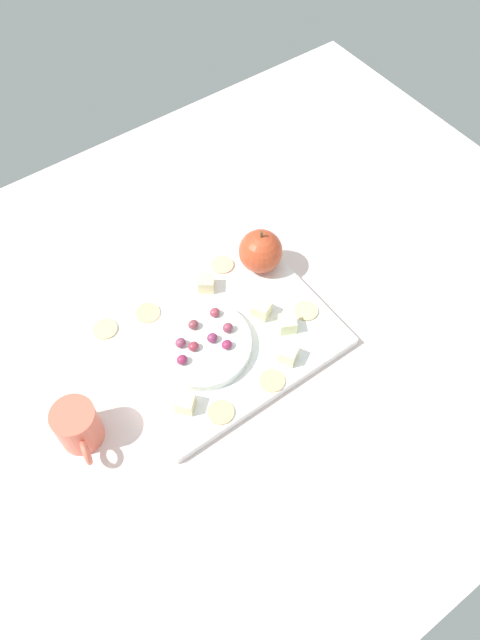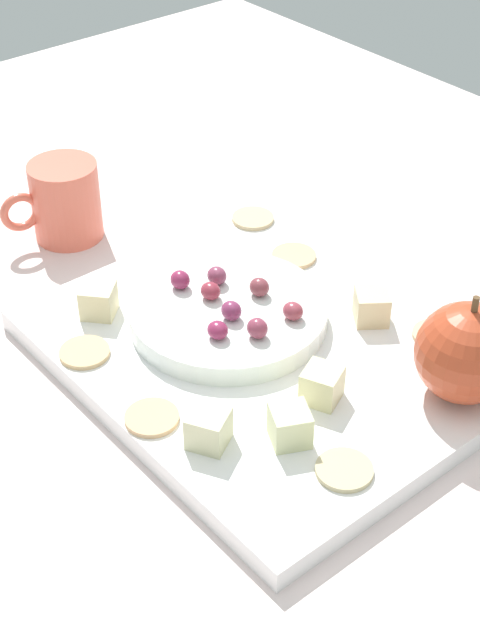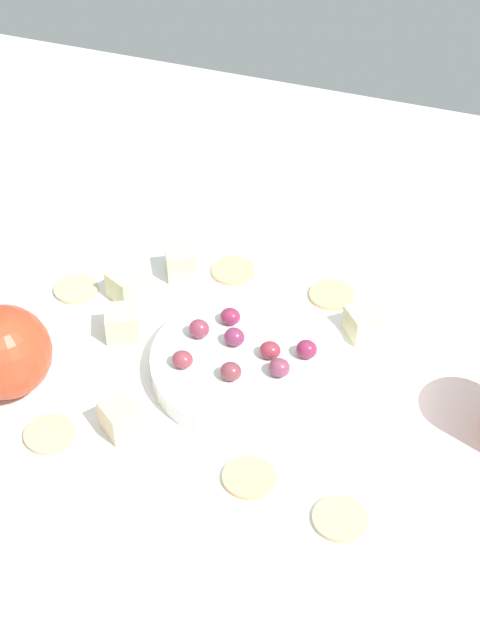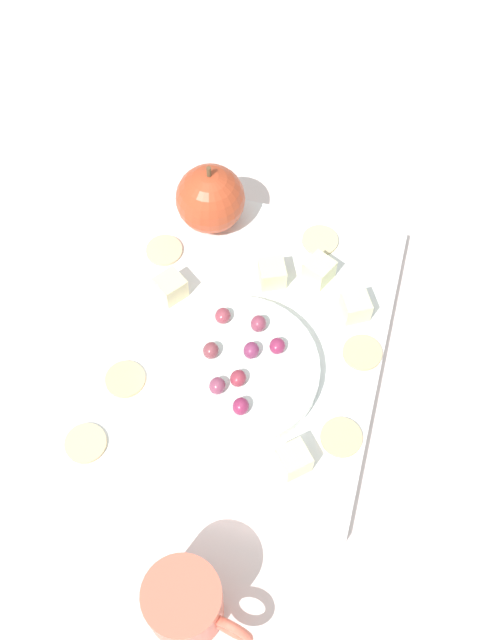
# 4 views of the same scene
# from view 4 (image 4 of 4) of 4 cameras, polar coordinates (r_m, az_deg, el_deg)

# --- Properties ---
(table) EXTENTS (1.44, 1.08, 0.03)m
(table) POSITION_cam_4_polar(r_m,az_deg,el_deg) (0.82, -0.69, -1.92)
(table) COLOR silver
(table) RESTS_ON ground
(platter) EXTENTS (0.36, 0.29, 0.02)m
(platter) POSITION_cam_4_polar(r_m,az_deg,el_deg) (0.80, 0.42, -1.69)
(platter) COLOR white
(platter) RESTS_ON table
(serving_dish) EXTENTS (0.17, 0.17, 0.02)m
(serving_dish) POSITION_cam_4_polar(r_m,az_deg,el_deg) (0.76, -0.19, -3.80)
(serving_dish) COLOR white
(serving_dish) RESTS_ON platter
(apple_whole) EXTENTS (0.08, 0.08, 0.08)m
(apple_whole) POSITION_cam_4_polar(r_m,az_deg,el_deg) (0.84, -2.27, 9.20)
(apple_whole) COLOR #BC4324
(apple_whole) RESTS_ON platter
(apple_stem) EXTENTS (0.01, 0.01, 0.01)m
(apple_stem) POSITION_cam_4_polar(r_m,az_deg,el_deg) (0.81, -2.38, 11.21)
(apple_stem) COLOR brown
(apple_stem) RESTS_ON apple_whole
(cheese_cube_0) EXTENTS (0.04, 0.04, 0.03)m
(cheese_cube_0) POSITION_cam_4_polar(r_m,az_deg,el_deg) (0.72, 4.10, -10.55)
(cheese_cube_0) COLOR beige
(cheese_cube_0) RESTS_ON platter
(cheese_cube_1) EXTENTS (0.04, 0.04, 0.03)m
(cheese_cube_1) POSITION_cam_4_polar(r_m,az_deg,el_deg) (0.81, -5.28, 2.51)
(cheese_cube_1) COLOR beige
(cheese_cube_1) RESTS_ON platter
(cheese_cube_2) EXTENTS (0.04, 0.04, 0.03)m
(cheese_cube_2) POSITION_cam_4_polar(r_m,az_deg,el_deg) (0.81, 2.45, 3.55)
(cheese_cube_2) COLOR beige
(cheese_cube_2) RESTS_ON platter
(cheese_cube_3) EXTENTS (0.04, 0.04, 0.03)m
(cheese_cube_3) POSITION_cam_4_polar(r_m,az_deg,el_deg) (0.80, 8.75, 1.02)
(cheese_cube_3) COLOR beige
(cheese_cube_3) RESTS_ON platter
(cheese_cube_4) EXTENTS (0.04, 0.04, 0.03)m
(cheese_cube_4) POSITION_cam_4_polar(r_m,az_deg,el_deg) (0.82, 6.02, 3.78)
(cheese_cube_4) COLOR beige
(cheese_cube_4) RESTS_ON platter
(cracker_0) EXTENTS (0.04, 0.04, 0.00)m
(cracker_0) POSITION_cam_4_polar(r_m,az_deg,el_deg) (0.75, 7.71, -8.83)
(cracker_0) COLOR #E3B980
(cracker_0) RESTS_ON platter
(cracker_1) EXTENTS (0.04, 0.04, 0.00)m
(cracker_1) POSITION_cam_4_polar(r_m,az_deg,el_deg) (0.86, 6.11, 6.05)
(cracker_1) COLOR #D1BE8C
(cracker_1) RESTS_ON platter
(cracker_2) EXTENTS (0.04, 0.04, 0.00)m
(cracker_2) POSITION_cam_4_polar(r_m,az_deg,el_deg) (0.77, -8.72, -4.47)
(cracker_2) COLOR #E5B580
(cracker_2) RESTS_ON platter
(cracker_3) EXTENTS (0.04, 0.04, 0.00)m
(cracker_3) POSITION_cam_4_polar(r_m,az_deg,el_deg) (0.75, -11.66, -9.17)
(cracker_3) COLOR #D9BB8A
(cracker_3) RESTS_ON platter
(cracker_4) EXTENTS (0.04, 0.04, 0.00)m
(cracker_4) POSITION_cam_4_polar(r_m,az_deg,el_deg) (0.85, -5.78, 5.30)
(cracker_4) COLOR #D6B58C
(cracker_4) RESTS_ON platter
(cracker_5) EXTENTS (0.04, 0.04, 0.00)m
(cracker_5) POSITION_cam_4_polar(r_m,az_deg,el_deg) (0.79, 9.29, -2.47)
(cracker_5) COLOR #E4B380
(cracker_5) RESTS_ON platter
(grape_0) EXTENTS (0.02, 0.02, 0.01)m
(grape_0) POSITION_cam_4_polar(r_m,az_deg,el_deg) (0.76, 2.85, -1.97)
(grape_0) COLOR #92294F
(grape_0) RESTS_ON serving_dish
(grape_1) EXTENTS (0.02, 0.02, 0.02)m
(grape_1) POSITION_cam_4_polar(r_m,az_deg,el_deg) (0.75, -2.23, -2.32)
(grape_1) COLOR brown
(grape_1) RESTS_ON serving_dish
(grape_2) EXTENTS (0.02, 0.02, 0.01)m
(grape_2) POSITION_cam_4_polar(r_m,az_deg,el_deg) (0.74, -0.14, -4.45)
(grape_2) COLOR #973040
(grape_2) RESTS_ON serving_dish
(grape_3) EXTENTS (0.02, 0.02, 0.01)m
(grape_3) POSITION_cam_4_polar(r_m,az_deg,el_deg) (0.77, -1.38, 0.16)
(grape_3) COLOR #993B49
(grape_3) RESTS_ON serving_dish
(grape_4) EXTENTS (0.02, 0.02, 0.02)m
(grape_4) POSITION_cam_4_polar(r_m,az_deg,el_deg) (0.75, 0.87, -2.32)
(grape_4) COLOR #863158
(grape_4) RESTS_ON serving_dish
(grape_5) EXTENTS (0.02, 0.02, 0.02)m
(grape_5) POSITION_cam_4_polar(r_m,az_deg,el_deg) (0.77, 1.40, -0.30)
(grape_5) COLOR #903A50
(grape_5) RESTS_ON serving_dish
(grape_6) EXTENTS (0.02, 0.02, 0.02)m
(grape_6) POSITION_cam_4_polar(r_m,az_deg,el_deg) (0.73, -1.74, -5.02)
(grape_6) COLOR #8C3D58
(grape_6) RESTS_ON serving_dish
(grape_7) EXTENTS (0.02, 0.02, 0.02)m
(grape_7) POSITION_cam_4_polar(r_m,az_deg,el_deg) (0.73, 0.06, -6.58)
(grape_7) COLOR #91284F
(grape_7) RESTS_ON serving_dish
(cup) EXTENTS (0.07, 0.10, 0.08)m
(cup) POSITION_cam_4_polar(r_m,az_deg,el_deg) (0.68, -4.16, -20.75)
(cup) COLOR #E3654F
(cup) RESTS_ON table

